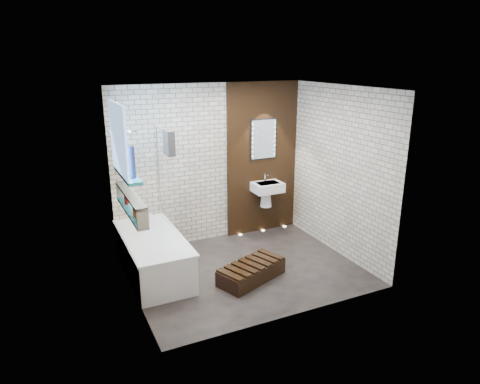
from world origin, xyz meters
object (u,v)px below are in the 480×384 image
washbasin (267,190)px  walnut_step (251,272)px  bath_screen (165,178)px  bathtub (153,255)px  led_mirror (264,139)px

washbasin → walnut_step: bearing=-125.7°
bath_screen → washbasin: 1.89m
bath_screen → walnut_step: size_ratio=1.43×
bath_screen → walnut_step: 1.87m
washbasin → bathtub: bearing=-164.0°
bathtub → walnut_step: size_ratio=1.77×
washbasin → walnut_step: 1.82m
bathtub → walnut_step: bearing=-32.3°
bath_screen → led_mirror: 1.89m
washbasin → led_mirror: led_mirror is taller
walnut_step → washbasin: bearing=54.3°
washbasin → walnut_step: (-0.99, -1.37, -0.68)m
led_mirror → walnut_step: bearing=-122.8°
bathtub → led_mirror: (2.17, 0.78, 1.36)m
bath_screen → led_mirror: bearing=10.7°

